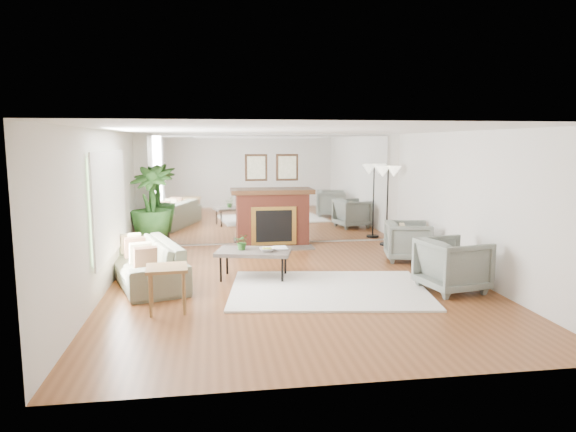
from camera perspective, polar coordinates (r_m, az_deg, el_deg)
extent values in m
plane|color=brown|center=(8.45, 0.96, -7.66)|extent=(7.00, 7.00, 0.00)
cube|color=silver|center=(8.25, -19.95, 0.34)|extent=(0.02, 7.00, 2.50)
cube|color=silver|center=(9.17, 19.74, 1.09)|extent=(0.02, 7.00, 2.50)
cube|color=silver|center=(11.63, -1.84, 2.96)|extent=(6.00, 0.02, 2.50)
cube|color=silver|center=(11.61, -1.83, 2.96)|extent=(5.40, 0.04, 2.40)
cube|color=#B2E09E|center=(8.63, -19.27, 1.36)|extent=(0.04, 2.40, 1.50)
cube|color=maroon|center=(11.50, -1.71, -0.36)|extent=(1.60, 0.40, 1.20)
cube|color=gold|center=(11.32, -1.58, -1.11)|extent=(1.00, 0.04, 0.85)
cube|color=black|center=(11.30, -1.57, -1.13)|extent=(0.80, 0.04, 0.70)
cube|color=#554A43|center=(11.26, -1.49, -3.56)|extent=(1.70, 0.55, 0.03)
cube|color=#4E2F19|center=(11.41, -1.71, 2.71)|extent=(1.85, 0.46, 0.10)
cube|color=#332113|center=(11.50, -3.56, 5.39)|extent=(0.50, 0.04, 0.60)
cube|color=#332113|center=(11.59, -0.09, 5.43)|extent=(0.50, 0.04, 0.60)
cube|color=silver|center=(8.16, 4.53, -8.13)|extent=(3.32, 2.58, 0.03)
cube|color=#554A43|center=(8.74, -3.84, -4.00)|extent=(1.37, 0.99, 0.06)
cylinder|color=black|center=(8.64, -7.49, -5.87)|extent=(0.04, 0.04, 0.43)
cylinder|color=black|center=(8.48, -0.63, -6.08)|extent=(0.04, 0.04, 0.43)
cylinder|color=black|center=(9.13, -6.78, -5.10)|extent=(0.04, 0.04, 0.43)
cylinder|color=black|center=(8.98, -0.30, -5.27)|extent=(0.04, 0.04, 0.43)
imported|color=gray|center=(8.83, -15.55, -4.96)|extent=(1.60, 2.52, 0.69)
imported|color=gray|center=(10.36, 13.19, -2.72)|extent=(1.01, 0.99, 0.77)
imported|color=gray|center=(8.42, 17.83, -5.19)|extent=(1.07, 1.05, 0.83)
cube|color=brown|center=(7.22, -13.33, -5.65)|extent=(0.59, 0.59, 0.04)
cylinder|color=brown|center=(7.10, -15.05, -8.54)|extent=(0.04, 0.04, 0.59)
cylinder|color=brown|center=(7.09, -11.46, -8.43)|extent=(0.04, 0.04, 0.59)
cylinder|color=brown|center=(7.52, -14.94, -7.59)|extent=(0.04, 0.04, 0.59)
cylinder|color=brown|center=(7.52, -11.56, -7.49)|extent=(0.04, 0.04, 0.59)
cylinder|color=black|center=(11.20, -14.81, -2.99)|extent=(0.53, 0.53, 0.38)
imported|color=#356525|center=(11.07, -14.97, 1.38)|extent=(1.07, 1.07, 1.57)
cylinder|color=black|center=(11.86, 10.86, -3.08)|extent=(0.30, 0.30, 0.04)
cylinder|color=black|center=(11.73, 10.97, 0.95)|extent=(0.03, 0.03, 1.72)
cone|color=white|center=(11.61, 10.48, 4.89)|extent=(0.32, 0.32, 0.24)
cone|color=white|center=(11.70, 11.68, 4.88)|extent=(0.32, 0.32, 0.24)
imported|color=#356525|center=(8.74, -5.09, -2.88)|extent=(0.30, 0.28, 0.27)
imported|color=brown|center=(8.61, -2.35, -3.74)|extent=(0.26, 0.26, 0.06)
imported|color=brown|center=(8.82, -1.57, -3.59)|extent=(0.23, 0.31, 0.02)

